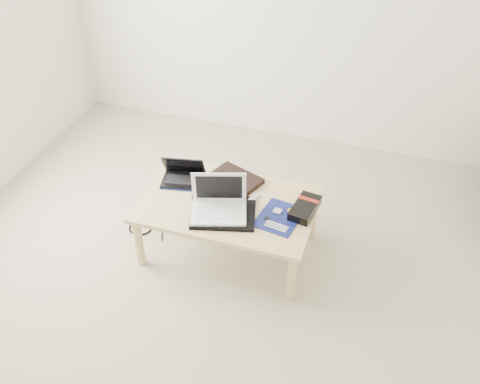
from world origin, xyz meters
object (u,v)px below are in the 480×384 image
(netbook, at_px, (183,176))
(white_laptop, at_px, (219,204))
(gpu_box, at_px, (305,208))
(coffee_table, at_px, (228,209))

(netbook, xyz_separation_m, white_laptop, (0.34, -0.24, 0.03))
(white_laptop, height_order, gpu_box, white_laptop)
(white_laptop, bearing_deg, netbook, 144.46)
(coffee_table, xyz_separation_m, gpu_box, (0.48, 0.07, 0.08))
(netbook, xyz_separation_m, gpu_box, (0.84, -0.07, -0.01))
(coffee_table, bearing_deg, gpu_box, 7.77)
(netbook, bearing_deg, white_laptop, -35.54)
(white_laptop, distance_m, gpu_box, 0.53)
(white_laptop, bearing_deg, coffee_table, 79.53)
(netbook, relative_size, gpu_box, 1.11)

